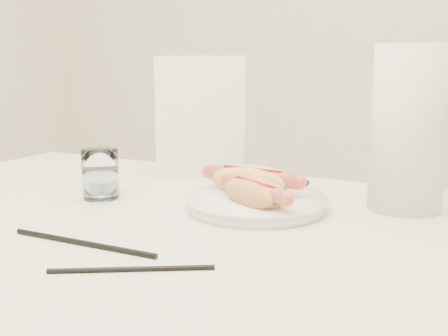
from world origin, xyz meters
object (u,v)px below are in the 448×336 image
at_px(plate, 256,204).
at_px(hotdog_right, 255,193).
at_px(table, 153,251).
at_px(napkin_box, 206,117).
at_px(paper_towel_roll, 409,129).
at_px(hotdog_left, 252,181).
at_px(water_glass, 100,174).

height_order(plate, hotdog_right, hotdog_right).
relative_size(table, napkin_box, 4.72).
bearing_deg(paper_towel_roll, hotdog_right, -142.19).
xyz_separation_m(hotdog_left, paper_towel_roll, (0.24, 0.09, 0.09)).
distance_m(plate, napkin_box, 0.31).
distance_m(hotdog_right, water_glass, 0.30).
height_order(plate, paper_towel_roll, paper_towel_roll).
height_order(hotdog_right, napkin_box, napkin_box).
xyz_separation_m(hotdog_left, napkin_box, (-0.18, 0.17, 0.09)).
xyz_separation_m(plate, hotdog_right, (0.01, -0.04, 0.03)).
relative_size(hotdog_left, paper_towel_roll, 0.65).
bearing_deg(hotdog_right, water_glass, -148.77).
xyz_separation_m(hotdog_left, water_glass, (-0.26, -0.09, 0.00)).
relative_size(table, hotdog_right, 8.23).
relative_size(table, plate, 5.25).
xyz_separation_m(water_glass, paper_towel_roll, (0.50, 0.17, 0.09)).
bearing_deg(hotdog_left, plate, -51.10).
relative_size(hotdog_right, paper_towel_roll, 0.54).
relative_size(plate, napkin_box, 0.90).
bearing_deg(paper_towel_roll, water_glass, -160.93).
distance_m(plate, hotdog_right, 0.05).
xyz_separation_m(table, plate, (0.13, 0.11, 0.07)).
bearing_deg(plate, table, -141.11).
xyz_separation_m(hotdog_right, paper_towel_roll, (0.20, 0.16, 0.10)).
distance_m(hotdog_left, hotdog_right, 0.08).
distance_m(hotdog_right, paper_towel_roll, 0.28).
distance_m(hotdog_left, water_glass, 0.27).
xyz_separation_m(table, hotdog_right, (0.15, 0.07, 0.10)).
relative_size(table, hotdog_left, 6.83).
bearing_deg(water_glass, plate, 10.95).
height_order(table, paper_towel_roll, paper_towel_roll).
bearing_deg(plate, hotdog_left, 125.53).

